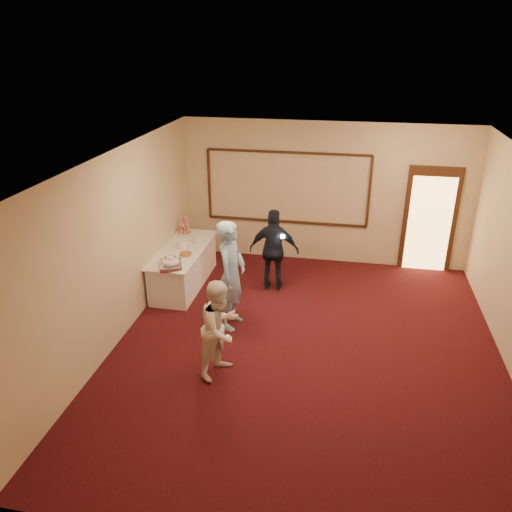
# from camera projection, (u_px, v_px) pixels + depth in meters

# --- Properties ---
(floor) EXTENTS (7.00, 7.00, 0.00)m
(floor) POSITION_uv_depth(u_px,v_px,m) (306.00, 349.00, 7.89)
(floor) COLOR black
(floor) RESTS_ON ground
(room_walls) EXTENTS (6.04, 7.04, 3.02)m
(room_walls) POSITION_uv_depth(u_px,v_px,m) (311.00, 229.00, 7.07)
(room_walls) COLOR beige
(room_walls) RESTS_ON floor
(wall_molding) EXTENTS (3.45, 0.04, 1.55)m
(wall_molding) POSITION_uv_depth(u_px,v_px,m) (287.00, 188.00, 10.50)
(wall_molding) COLOR black
(wall_molding) RESTS_ON room_walls
(doorway) EXTENTS (1.05, 0.07, 2.20)m
(doorway) POSITION_uv_depth(u_px,v_px,m) (429.00, 220.00, 10.18)
(doorway) COLOR black
(doorway) RESTS_ON floor
(buffet_table) EXTENTS (0.84, 2.13, 0.77)m
(buffet_table) POSITION_uv_depth(u_px,v_px,m) (184.00, 267.00, 9.78)
(buffet_table) COLOR white
(buffet_table) RESTS_ON floor
(pavlova_tray) EXTENTS (0.52, 0.58, 0.19)m
(pavlova_tray) POSITION_uv_depth(u_px,v_px,m) (171.00, 263.00, 8.83)
(pavlova_tray) COLOR silver
(pavlova_tray) RESTS_ON buffet_table
(cupcake_stand) EXTENTS (0.27, 0.27, 0.39)m
(cupcake_stand) POSITION_uv_depth(u_px,v_px,m) (184.00, 226.00, 10.37)
(cupcake_stand) COLOR #D8505B
(cupcake_stand) RESTS_ON buffet_table
(plate_stack_a) EXTENTS (0.18, 0.18, 0.15)m
(plate_stack_a) POSITION_uv_depth(u_px,v_px,m) (182.00, 245.00, 9.62)
(plate_stack_a) COLOR white
(plate_stack_a) RESTS_ON buffet_table
(plate_stack_b) EXTENTS (0.18, 0.18, 0.15)m
(plate_stack_b) POSITION_uv_depth(u_px,v_px,m) (199.00, 239.00, 9.88)
(plate_stack_b) COLOR white
(plate_stack_b) RESTS_ON buffet_table
(tart) EXTENTS (0.26, 0.26, 0.05)m
(tart) POSITION_uv_depth(u_px,v_px,m) (186.00, 254.00, 9.32)
(tart) COLOR white
(tart) RESTS_ON buffet_table
(man) EXTENTS (0.53, 0.74, 1.88)m
(man) POSITION_uv_depth(u_px,v_px,m) (231.00, 275.00, 8.18)
(man) COLOR #8ABBE2
(man) RESTS_ON floor
(woman) EXTENTS (0.81, 0.89, 1.48)m
(woman) POSITION_uv_depth(u_px,v_px,m) (221.00, 328.00, 7.07)
(woman) COLOR white
(woman) RESTS_ON floor
(guest) EXTENTS (0.96, 0.42, 1.61)m
(guest) POSITION_uv_depth(u_px,v_px,m) (274.00, 250.00, 9.46)
(guest) COLOR black
(guest) RESTS_ON floor
(camera_flash) EXTENTS (0.08, 0.06, 0.05)m
(camera_flash) POSITION_uv_depth(u_px,v_px,m) (283.00, 237.00, 9.13)
(camera_flash) COLOR white
(camera_flash) RESTS_ON guest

